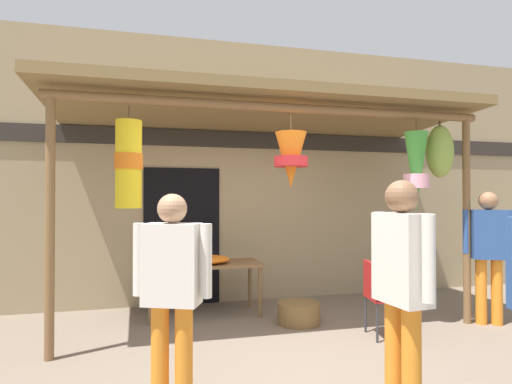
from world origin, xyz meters
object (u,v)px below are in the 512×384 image
at_px(flower_heap_on_table, 204,260).
at_px(shopper_by_bananas, 402,279).
at_px(customer_foreground, 489,246).
at_px(passerby_at_right, 172,284).
at_px(folding_chair, 380,292).
at_px(display_table, 204,268).
at_px(wicker_basket_by_table, 299,313).

xyz_separation_m(flower_heap_on_table, shopper_by_bananas, (0.97, -2.97, 0.24)).
bearing_deg(customer_foreground, passerby_at_right, -162.71).
height_order(folding_chair, customer_foreground, customer_foreground).
relative_size(flower_heap_on_table, customer_foreground, 0.43).
relative_size(display_table, wicker_basket_by_table, 2.84).
bearing_deg(folding_chair, shopper_by_bananas, -116.31).
height_order(display_table, customer_foreground, customer_foreground).
relative_size(folding_chair, shopper_by_bananas, 0.50).
bearing_deg(passerby_at_right, display_table, 77.22).
height_order(flower_heap_on_table, folding_chair, folding_chair).
height_order(display_table, passerby_at_right, passerby_at_right).
height_order(folding_chair, passerby_at_right, passerby_at_right).
height_order(display_table, folding_chair, folding_chair).
distance_m(display_table, shopper_by_bananas, 3.23).
height_order(display_table, wicker_basket_by_table, display_table).
height_order(flower_heap_on_table, customer_foreground, customer_foreground).
bearing_deg(flower_heap_on_table, passerby_at_right, -103.03).
bearing_deg(customer_foreground, wicker_basket_by_table, 164.74).
relative_size(folding_chair, wicker_basket_by_table, 1.60).
relative_size(folding_chair, passerby_at_right, 0.53).
height_order(wicker_basket_by_table, shopper_by_bananas, shopper_by_bananas).
height_order(flower_heap_on_table, wicker_basket_by_table, flower_heap_on_table).
xyz_separation_m(flower_heap_on_table, folding_chair, (1.80, -1.29, -0.25)).
height_order(folding_chair, shopper_by_bananas, shopper_by_bananas).
bearing_deg(display_table, flower_heap_on_table, -95.49).
height_order(display_table, shopper_by_bananas, shopper_by_bananas).
bearing_deg(shopper_by_bananas, display_table, 107.50).
distance_m(folding_chair, wicker_basket_by_table, 1.07).
relative_size(shopper_by_bananas, passerby_at_right, 1.06).
distance_m(display_table, wicker_basket_by_table, 1.37).
bearing_deg(wicker_basket_by_table, folding_chair, -44.75).
relative_size(display_table, folding_chair, 1.78).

